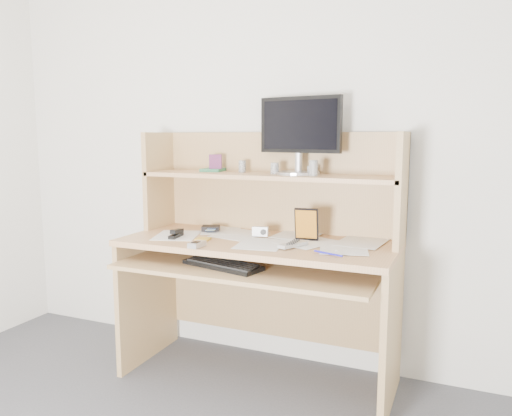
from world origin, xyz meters
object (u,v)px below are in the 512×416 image
at_px(tv_remote, 293,245).
at_px(monitor, 300,133).
at_px(desk, 264,248).
at_px(keyboard, 223,264).
at_px(game_case, 307,224).

xyz_separation_m(tv_remote, monitor, (-0.07, 0.28, 0.53)).
relative_size(desk, keyboard, 3.26).
bearing_deg(keyboard, tv_remote, 34.62).
relative_size(keyboard, monitor, 0.93).
bearing_deg(tv_remote, keyboard, -135.79).
bearing_deg(game_case, keyboard, -147.34).
distance_m(desk, game_case, 0.28).
xyz_separation_m(desk, monitor, (0.15, 0.11, 0.60)).
distance_m(keyboard, monitor, 0.79).
distance_m(keyboard, tv_remote, 0.35).
bearing_deg(desk, monitor, 36.67).
bearing_deg(desk, tv_remote, -36.53).
bearing_deg(game_case, tv_remote, -103.09).
height_order(keyboard, tv_remote, tv_remote).
height_order(tv_remote, game_case, game_case).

